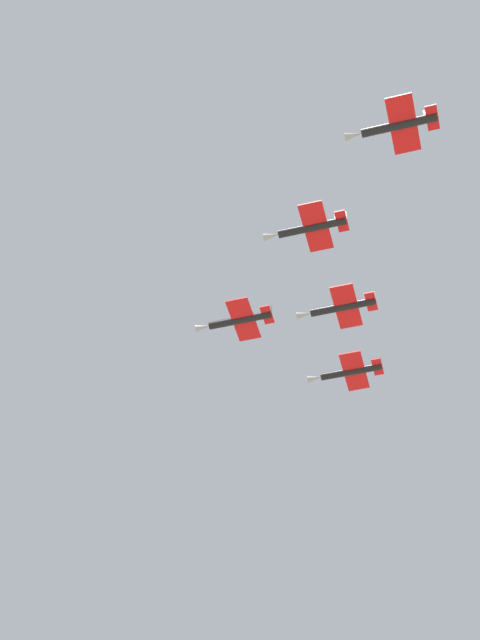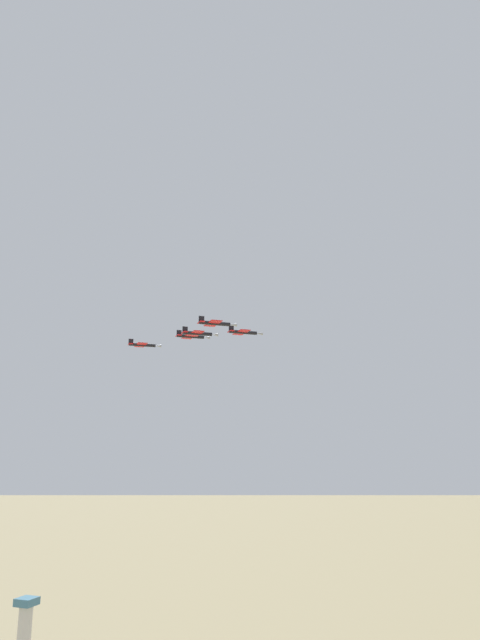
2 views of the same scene
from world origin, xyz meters
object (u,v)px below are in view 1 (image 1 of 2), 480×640
jet_port_outer (341,307)px  jet_port_inner (310,228)px  jet_lead (238,320)px  jet_starboard_inner (349,372)px  jet_starboard_outer (397,125)px

jet_port_outer → jet_port_inner: bearing=174.3°
jet_lead → jet_port_outer: size_ratio=1.00×
jet_port_inner → jet_starboard_inner: size_ratio=1.00×
jet_port_inner → jet_port_outer: 14.00m
jet_lead → jet_starboard_inner: size_ratio=1.00×
jet_lead → jet_starboard_outer: bearing=-135.0°
jet_port_outer → jet_lead: bearing=90.0°
jet_starboard_outer → jet_lead: bearing=45.0°
jet_lead → jet_starboard_inner: jet_lead is taller
jet_port_inner → jet_starboard_outer: jet_port_inner is taller
jet_starboard_inner → jet_port_outer: size_ratio=1.00×
jet_port_outer → jet_starboard_outer: jet_starboard_outer is taller
jet_lead → jet_port_outer: 15.27m
jet_port_inner → jet_starboard_inner: jet_port_inner is taller
jet_port_inner → jet_port_outer: size_ratio=1.00×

